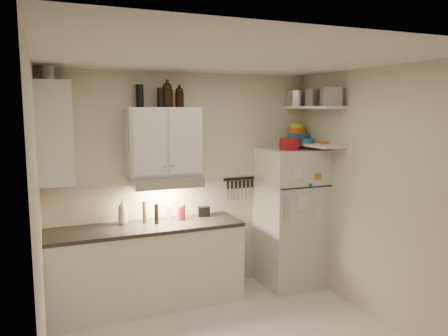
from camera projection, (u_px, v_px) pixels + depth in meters
name	position (u px, v px, depth m)	size (l,w,h in m)	color
ceiling	(237.00, 57.00, 3.64)	(3.20, 3.00, 0.02)	silver
back_wall	(185.00, 183.00, 5.20)	(3.20, 0.02, 2.60)	beige
left_wall	(37.00, 230.00, 3.21)	(0.02, 3.00, 2.60)	beige
right_wall	(382.00, 197.00, 4.43)	(0.02, 3.00, 2.60)	beige
base_cabinet	(147.00, 268.00, 4.82)	(2.10, 0.60, 0.88)	silver
countertop	(146.00, 227.00, 4.76)	(2.10, 0.62, 0.04)	#2C2826
upper_cabinet	(163.00, 141.00, 4.86)	(0.80, 0.33, 0.75)	silver
side_cabinet	(54.00, 133.00, 4.28)	(0.33, 0.55, 1.00)	silver
range_hood	(166.00, 181.00, 4.85)	(0.76, 0.46, 0.12)	silver
fridge	(290.00, 217.00, 5.41)	(0.70, 0.68, 1.70)	silver
shelf_hi	(313.00, 107.00, 5.18)	(0.30, 0.95, 0.03)	silver
shelf_lo	(312.00, 144.00, 5.24)	(0.30, 0.95, 0.03)	silver
knife_strip	(239.00, 179.00, 5.44)	(0.42, 0.02, 0.03)	black
dutch_oven	(290.00, 144.00, 5.17)	(0.25, 0.25, 0.15)	maroon
book_stack	(318.00, 145.00, 5.26)	(0.21, 0.27, 0.09)	#BB7317
spice_jar	(298.00, 145.00, 5.29)	(0.06, 0.06, 0.10)	silver
stock_pot	(297.00, 99.00, 5.49)	(0.27, 0.27, 0.19)	silver
tin_a	(317.00, 97.00, 5.18)	(0.21, 0.19, 0.21)	#AAAAAD
tin_b	(331.00, 97.00, 4.88)	(0.21, 0.21, 0.21)	#AAAAAD
bowl_teal	(298.00, 137.00, 5.51)	(0.27, 0.27, 0.11)	#185E88
bowl_orange	(297.00, 130.00, 5.53)	(0.21, 0.21, 0.06)	#CF5713
bowl_yellow	(297.00, 126.00, 5.52)	(0.17, 0.17, 0.05)	gold
plates	(306.00, 141.00, 5.24)	(0.21, 0.21, 0.05)	#185E88
growler_a	(167.00, 95.00, 4.78)	(0.12, 0.12, 0.28)	black
growler_b	(180.00, 97.00, 4.88)	(0.10, 0.10, 0.23)	black
thermos_a	(160.00, 98.00, 4.74)	(0.07, 0.07, 0.21)	black
thermos_b	(140.00, 96.00, 4.76)	(0.08, 0.08, 0.25)	black
side_jar	(48.00, 73.00, 4.28)	(0.13, 0.13, 0.17)	silver
soap_bottle	(123.00, 210.00, 4.79)	(0.12, 0.12, 0.32)	silver
pepper_mill	(183.00, 212.00, 4.98)	(0.06, 0.06, 0.19)	brown
oil_bottle	(145.00, 212.00, 4.84)	(0.05, 0.05, 0.25)	#536318
vinegar_bottle	(157.00, 214.00, 4.81)	(0.05, 0.05, 0.23)	black
clear_bottle	(168.00, 212.00, 4.98)	(0.06, 0.06, 0.19)	silver
red_jar	(181.00, 213.00, 4.98)	(0.08, 0.08, 0.16)	maroon
caddy	(204.00, 211.00, 5.17)	(0.13, 0.09, 0.11)	black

